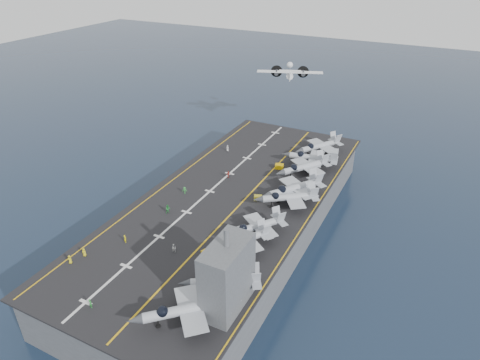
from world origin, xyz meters
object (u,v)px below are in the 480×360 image
at_px(island_superstructure, 227,269).
at_px(tow_cart_a, 207,254).
at_px(fighter_jet_0, 185,309).
at_px(transport_plane, 290,76).

distance_m(island_superstructure, tow_cart_a, 14.58).
bearing_deg(fighter_jet_0, tow_cart_a, 108.91).
height_order(tow_cart_a, transport_plane, transport_plane).
bearing_deg(tow_cart_a, transport_plane, 101.01).
bearing_deg(transport_plane, tow_cart_a, -78.99).
distance_m(fighter_jet_0, transport_plane, 100.18).
height_order(island_superstructure, transport_plane, island_superstructure).
distance_m(island_superstructure, transport_plane, 95.06).
xyz_separation_m(fighter_jet_0, tow_cart_a, (-5.10, 14.89, -2.07)).
bearing_deg(island_superstructure, tow_cart_a, 135.91).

